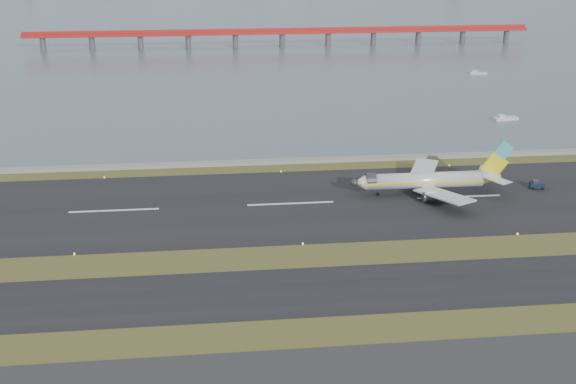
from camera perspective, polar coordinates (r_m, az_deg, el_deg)
The scene contains 10 objects.
ground at distance 138.99m, azimuth 1.57°, elevation -5.48°, with size 1000.00×1000.00×0.00m, color #354619.
taxiway_strip at distance 128.41m, azimuth 2.29°, elevation -7.80°, with size 1000.00×18.00×0.10m, color black.
runway_strip at distance 166.22m, azimuth 0.20°, elevation -0.93°, with size 1000.00×45.00×0.10m, color black.
seawall at distance 194.15m, azimuth -0.78°, elevation 2.43°, with size 1000.00×2.50×1.00m, color gray.
bay_water at distance 587.08m, azimuth -4.59°, elevation 14.60°, with size 1400.00×800.00×1.30m, color #4B5F6B.
red_pier at distance 379.32m, azimuth -0.48°, elevation 12.47°, with size 260.00×5.00×10.20m.
airliner at distance 174.47m, azimuth 11.18°, elevation 0.92°, with size 38.52×32.89×12.80m.
pushback_tug at distance 185.48m, azimuth 19.05°, elevation 0.55°, with size 3.60×2.45×2.14m.
workboat_near at distance 247.56m, azimuth 16.76°, elevation 5.60°, with size 8.31×3.72×1.95m.
workboat_far at distance 320.85m, azimuth 14.77°, elevation 9.08°, with size 7.48×3.92×1.74m.
Camera 1 is at (-17.12, -123.63, 61.17)m, focal length 45.00 mm.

